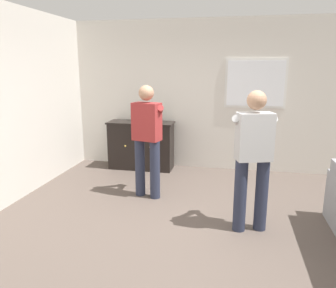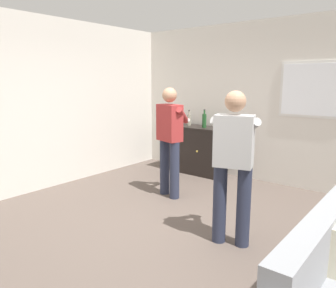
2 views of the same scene
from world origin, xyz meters
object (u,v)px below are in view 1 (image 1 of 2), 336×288
Objects in this scene: sideboard_cabinet at (141,145)px; bottle_wine_green at (154,115)px; person_standing_left at (147,136)px; person_standing_right at (253,155)px; bottle_liquor_amber at (134,116)px.

sideboard_cabinet is 3.66× the size of bottle_wine_green.
bottle_wine_green is at bearing -7.14° from sideboard_cabinet.
bottle_wine_green reaches higher than sideboard_cabinet.
person_standing_left and person_standing_right have the same top height.
sideboard_cabinet is 0.65m from bottle_wine_green.
sideboard_cabinet is 2.94m from person_standing_right.
person_standing_right is at bearing -50.75° from bottle_wine_green.
person_standing_right is (2.11, -2.16, -0.09)m from bottle_liquor_amber.
bottle_liquor_amber is 3.02m from person_standing_right.
person_standing_right reaches higher than sideboard_cabinet.
bottle_liquor_amber is at bearing 165.06° from sideboard_cabinet.
bottle_wine_green is 0.20× the size of person_standing_left.
person_standing_right is at bearing -47.18° from sideboard_cabinet.
person_standing_left is (0.23, -1.32, -0.11)m from bottle_wine_green.
person_standing_right reaches higher than bottle_wine_green.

